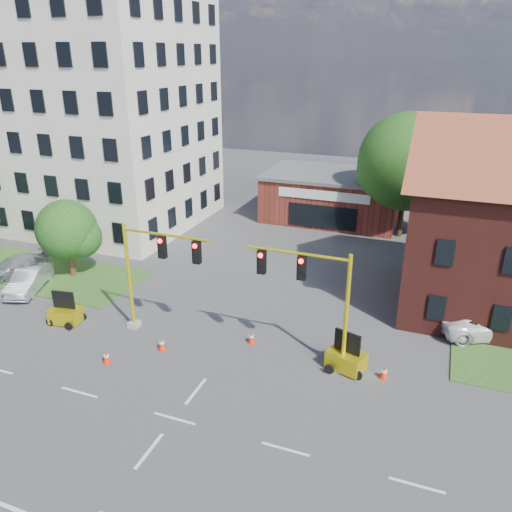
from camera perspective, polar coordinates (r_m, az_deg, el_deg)
name	(u,v)px	position (r m, az deg, el deg)	size (l,w,h in m)	color
ground	(174,419)	(22.76, -9.30, -17.86)	(120.00, 120.00, 0.00)	#48484B
grass_verge_nw	(3,265)	(41.08, -26.97, -0.97)	(22.00, 6.00, 0.08)	#2A551F
lane_markings	(135,469)	(20.94, -13.68, -22.58)	(60.00, 36.00, 0.01)	white
office_block	(90,105)	(47.17, -18.49, 16.03)	(18.40, 15.40, 20.60)	silver
brick_shop	(333,196)	(47.37, 8.79, 6.84)	(12.40, 8.40, 4.30)	maroon
tree_large	(412,165)	(42.76, 17.40, 9.86)	(8.35, 7.95, 10.34)	#321C12
tree_nw_front	(70,232)	(36.14, -20.46, 2.63)	(4.29, 4.08, 5.47)	#321C12
signal_mast_west	(154,268)	(27.07, -11.58, -1.36)	(5.30, 0.60, 6.20)	#979792
signal_mast_east	(313,294)	(23.86, 6.53, -4.37)	(5.30, 0.60, 6.20)	#979792
trailer_west	(66,314)	(30.91, -20.92, -6.17)	(1.85, 1.38, 1.93)	yellow
trailer_east	(346,358)	(25.37, 10.27, -11.45)	(2.06, 1.68, 2.02)	yellow
cone_a	(107,357)	(26.68, -16.71, -11.02)	(0.40, 0.40, 0.70)	red
cone_b	(162,344)	(27.07, -10.72, -9.87)	(0.40, 0.40, 0.70)	red
cone_c	(252,338)	(27.15, -0.51, -9.32)	(0.40, 0.40, 0.70)	red
cone_d	(384,373)	(25.28, 14.43, -12.78)	(0.40, 0.40, 0.70)	red
pickup_white	(490,322)	(30.54, 25.17, -6.87)	(2.59, 5.61, 1.56)	white
sedan_silver_front	(29,280)	(35.94, -24.51, -2.46)	(1.58, 4.54, 1.50)	#B0B3B9
sedan_silver_rear	(16,267)	(38.66, -25.79, -1.10)	(1.91, 4.69, 1.36)	#B0B3B9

